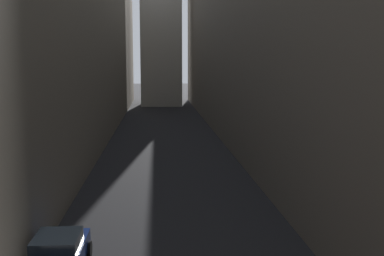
# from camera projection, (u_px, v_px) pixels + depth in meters

# --- Properties ---
(ground_plane) EXTENTS (264.00, 264.00, 0.00)m
(ground_plane) POSITION_uv_depth(u_px,v_px,m) (166.00, 150.00, 41.98)
(ground_plane) COLOR black
(building_block_left) EXTENTS (10.05, 108.00, 19.46)m
(building_block_left) POSITION_uv_depth(u_px,v_px,m) (45.00, 39.00, 41.87)
(building_block_left) COLOR #756B5B
(building_block_left) RESTS_ON ground
(building_block_right) EXTENTS (12.63, 108.00, 21.79)m
(building_block_right) POSITION_uv_depth(u_px,v_px,m) (295.00, 26.00, 43.32)
(building_block_right) COLOR #60594F
(building_block_right) RESTS_ON ground
(parked_car_left_far) EXTENTS (1.94, 4.10, 1.53)m
(parked_car_left_far) POSITION_uv_depth(u_px,v_px,m) (58.00, 253.00, 17.30)
(parked_car_left_far) COLOR navy
(parked_car_left_far) RESTS_ON ground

